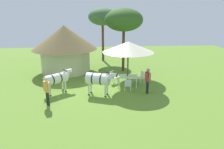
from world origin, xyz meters
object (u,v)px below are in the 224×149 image
Objects in this scene: thatched_hut at (65,46)px; standing_watcher at (47,89)px; patio_chair_near_hut at (113,76)px; guest_beside_umbrella at (148,79)px; zebra_by_umbrella at (99,79)px; acacia_tree_right_background at (124,20)px; patio_chair_west_end at (128,85)px; patio_dining_table at (128,77)px; shade_umbrella at (128,47)px; patio_chair_east_end at (142,77)px; zebra_nearest_camera at (57,79)px; acacia_tree_left_background at (103,17)px.

standing_watcher is at bearing -91.74° from thatched_hut.
guest_beside_umbrella reaches higher than patio_chair_near_hut.
acacia_tree_right_background is at bearing 178.53° from zebra_by_umbrella.
guest_beside_umbrella is 1.00× the size of standing_watcher.
patio_chair_west_end is at bearing -110.36° from guest_beside_umbrella.
patio_dining_table is 1.85m from guest_beside_umbrella.
patio_chair_west_end is 1.98m from zebra_by_umbrella.
guest_beside_umbrella is (2.05, -2.20, 0.47)m from patio_chair_near_hut.
shade_umbrella reaches higher than patio_dining_table.
patio_chair_east_end is at bearing 169.89° from guest_beside_umbrella.
shade_umbrella is at bearing 61.21° from zebra_nearest_camera.
patio_chair_near_hut is 8.55m from acacia_tree_left_background.
patio_chair_east_end is 1.00× the size of patio_chair_near_hut.
patio_dining_table is 1.23m from patio_chair_west_end.
patio_chair_near_hut is 2.10m from patio_chair_west_end.
patio_dining_table is at bearing -42.42° from thatched_hut.
acacia_tree_right_background is at bearing -164.80° from patio_chair_near_hut.
patio_chair_near_hut is (3.77, -3.63, -1.75)m from thatched_hut.
patio_chair_east_end is at bearing 61.00° from patio_chair_west_end.
patio_chair_west_end is 0.45× the size of zebra_by_umbrella.
standing_watcher is 0.31× the size of acacia_tree_right_background.
standing_watcher is (-3.99, -3.48, 0.47)m from patio_chair_near_hut.
acacia_tree_left_background is at bearing -174.59° from guest_beside_umbrella.
acacia_tree_right_background is (4.99, 4.81, 3.44)m from zebra_nearest_camera.
acacia_tree_right_background reaches higher than patio_chair_east_end.
thatched_hut reaches higher than patio_chair_near_hut.
zebra_by_umbrella is at bearing -144.91° from patio_dining_table.
guest_beside_umbrella reaches higher than zebra_by_umbrella.
guest_beside_umbrella is at bearing 111.16° from zebra_by_umbrella.
acacia_tree_right_background reaches higher than patio_chair_near_hut.
standing_watcher is at bearing 94.06° from patio_chair_east_end.
shade_umbrella reaches higher than zebra_by_umbrella.
thatched_hut reaches higher than guest_beside_umbrella.
thatched_hut is at bearing -97.88° from patio_chair_near_hut.
thatched_hut is at bearing -133.47° from zebra_by_umbrella.
guest_beside_umbrella reaches higher than patio_dining_table.
acacia_tree_right_background is at bearing -4.42° from thatched_hut.
patio_chair_west_end is at bearing -83.12° from acacia_tree_left_background.
patio_chair_west_end is 0.55× the size of guest_beside_umbrella.
acacia_tree_right_background reaches higher than thatched_hut.
acacia_tree_right_background reaches higher than standing_watcher.
thatched_hut is 7.25m from patio_chair_east_end.
thatched_hut is 1.03× the size of acacia_tree_right_background.
patio_chair_west_end is 0.55× the size of standing_watcher.
thatched_hut is at bearing 139.09° from standing_watcher.
thatched_hut is 6.14× the size of patio_chair_east_end.
acacia_tree_left_background is 1.01× the size of acacia_tree_right_background.
patio_chair_near_hut is (-0.99, 0.72, -0.14)m from patio_dining_table.
thatched_hut is at bearing 137.58° from shade_umbrella.
patio_chair_near_hut is 5.19m from acacia_tree_right_background.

